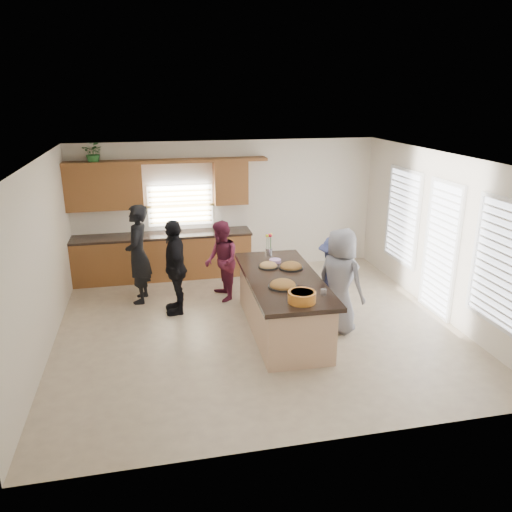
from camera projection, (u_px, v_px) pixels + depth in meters
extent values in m
plane|color=beige|center=(257.00, 326.00, 8.40)|extent=(6.50, 6.50, 0.00)
cube|color=silver|center=(227.00, 207.00, 10.75)|extent=(6.50, 0.02, 2.80)
cube|color=silver|center=(318.00, 331.00, 5.18)|extent=(6.50, 0.02, 2.80)
cube|color=silver|center=(40.00, 261.00, 7.31)|extent=(0.02, 6.00, 2.80)
cube|color=silver|center=(440.00, 235.00, 8.61)|extent=(0.02, 6.00, 2.80)
cube|color=white|center=(257.00, 158.00, 7.52)|extent=(6.50, 6.00, 0.02)
cube|color=brown|center=(163.00, 257.00, 10.47)|extent=(3.65, 0.62, 0.90)
cube|color=black|center=(162.00, 235.00, 10.32)|extent=(3.70, 0.65, 0.05)
cube|color=brown|center=(104.00, 187.00, 9.91)|extent=(1.50, 0.36, 0.90)
cube|color=brown|center=(231.00, 182.00, 10.42)|extent=(0.70, 0.36, 0.90)
cube|color=brown|center=(168.00, 161.00, 10.01)|extent=(4.05, 0.40, 0.06)
cube|color=olive|center=(181.00, 206.00, 10.49)|extent=(1.35, 0.08, 0.85)
cube|color=white|center=(403.00, 216.00, 9.80)|extent=(0.06, 1.10, 1.75)
cube|color=white|center=(440.00, 249.00, 8.58)|extent=(0.06, 0.85, 2.25)
cube|color=white|center=(501.00, 264.00, 7.11)|extent=(0.06, 1.10, 1.75)
cube|color=tan|center=(282.00, 306.00, 8.12)|extent=(1.06, 2.52, 0.88)
cube|color=black|center=(283.00, 279.00, 7.97)|extent=(1.21, 2.73, 0.07)
cube|color=black|center=(282.00, 328.00, 8.24)|extent=(0.98, 2.44, 0.08)
cylinder|color=black|center=(283.00, 286.00, 7.53)|extent=(0.44, 0.44, 0.02)
ellipsoid|color=#AD6F36|center=(283.00, 285.00, 7.52)|extent=(0.40, 0.40, 0.18)
cylinder|color=black|center=(291.00, 268.00, 8.32)|extent=(0.41, 0.41, 0.02)
ellipsoid|color=#AD6F36|center=(291.00, 267.00, 8.32)|extent=(0.37, 0.37, 0.17)
cylinder|color=black|center=(268.00, 267.00, 8.37)|extent=(0.33, 0.33, 0.02)
ellipsoid|color=tan|center=(268.00, 266.00, 8.37)|extent=(0.30, 0.30, 0.13)
cylinder|color=orange|center=(302.00, 297.00, 6.98)|extent=(0.40, 0.40, 0.15)
cylinder|color=beige|center=(302.00, 293.00, 6.96)|extent=(0.32, 0.32, 0.04)
cylinder|color=white|center=(323.00, 292.00, 7.23)|extent=(0.09, 0.09, 0.09)
cylinder|color=#CB98DE|center=(275.00, 261.00, 8.63)|extent=(0.20, 0.20, 0.05)
cylinder|color=silver|center=(269.00, 252.00, 8.96)|extent=(0.12, 0.12, 0.14)
imported|color=#2A6B2C|center=(94.00, 153.00, 9.67)|extent=(0.50, 0.47, 0.45)
imported|color=black|center=(138.00, 254.00, 9.14)|extent=(0.52, 0.72, 1.84)
imported|color=maroon|center=(221.00, 261.00, 9.28)|extent=(0.65, 0.79, 1.51)
imported|color=black|center=(175.00, 267.00, 8.70)|extent=(0.43, 1.00, 1.69)
imported|color=navy|center=(334.00, 280.00, 8.38)|extent=(0.72, 1.06, 1.50)
imported|color=slate|center=(340.00, 281.00, 8.03)|extent=(0.93, 1.01, 1.73)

